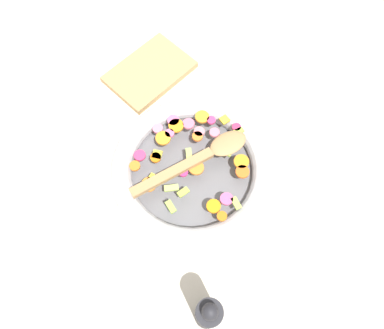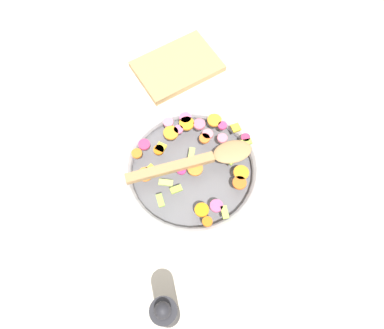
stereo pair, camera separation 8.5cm
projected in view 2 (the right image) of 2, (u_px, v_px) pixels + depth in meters
name	position (u px, v px, depth m)	size (l,w,h in m)	color
ground_plane	(192.00, 173.00, 0.89)	(4.00, 4.00, 0.00)	beige
skillet	(192.00, 169.00, 0.87)	(0.38, 0.38, 0.05)	slate
chopped_vegetables	(196.00, 154.00, 0.85)	(0.28, 0.29, 0.01)	orange
wooden_spoon	(204.00, 159.00, 0.84)	(0.29, 0.12, 0.01)	#A87F51
pepper_mill	(166.00, 313.00, 0.69)	(0.05, 0.05, 0.18)	#232328
cutting_board	(177.00, 66.00, 1.01)	(0.22, 0.15, 0.02)	tan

